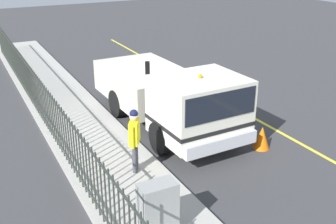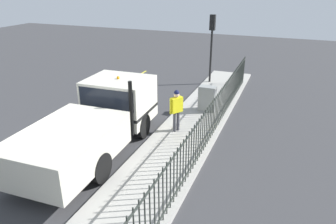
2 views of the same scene
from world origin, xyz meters
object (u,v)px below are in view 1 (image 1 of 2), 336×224
worker_standing (134,134)px  utility_cabinet (158,209)px  work_truck (172,95)px  traffic_cone (262,137)px

worker_standing → utility_cabinet: 2.63m
work_truck → utility_cabinet: bearing=57.0°
work_truck → traffic_cone: bearing=124.0°
work_truck → worker_standing: (2.18, 2.07, -0.03)m
work_truck → traffic_cone: 3.07m
utility_cabinet → traffic_cone: utility_cabinet is taller
work_truck → traffic_cone: size_ratio=9.57×
traffic_cone → utility_cabinet: bearing=25.9°
work_truck → worker_standing: size_ratio=3.87×
utility_cabinet → traffic_cone: 5.01m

